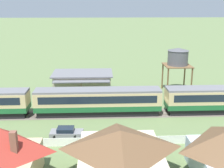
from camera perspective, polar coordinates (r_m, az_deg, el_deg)
ground_plane at (r=43.89m, az=9.70°, el=-5.90°), size 600.00×600.00×0.00m
passenger_train at (r=42.25m, az=-2.51°, el=-3.35°), size 58.54×3.15×3.98m
railway_track at (r=43.78m, az=8.25°, el=-5.87°), size 118.44×3.60×0.04m
station_building at (r=51.84m, az=-5.94°, el=0.14°), size 10.84×8.05×4.11m
water_tower at (r=53.52m, az=13.23°, el=5.21°), size 4.88×4.88×8.40m
cottage_brown_roof at (r=27.81m, az=1.69°, el=-13.69°), size 8.43×8.05×4.73m
picket_fence_front at (r=34.21m, az=-10.07°, el=-11.57°), size 45.33×0.06×1.05m
parked_car_grey at (r=36.33m, az=-9.25°, el=-9.69°), size 4.19×1.90×1.25m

